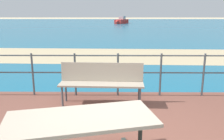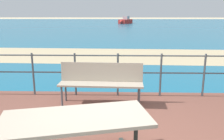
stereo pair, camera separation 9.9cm
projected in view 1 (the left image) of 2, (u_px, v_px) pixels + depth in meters
The scene contains 6 objects.
sea_water at pixel (115, 25), 42.11m from camera, with size 90.00×90.00×0.01m, color #196B8E.
beach_strip at pixel (116, 55), 11.09m from camera, with size 54.00×4.16×0.01m, color tan.
picnic_table at pixel (81, 132), 2.59m from camera, with size 1.92×1.81×0.77m.
park_bench at pixel (102, 79), 4.92m from camera, with size 1.76×0.49×0.86m.
railing_fence at pixel (118, 70), 5.37m from camera, with size 5.94×0.04×1.00m.
boat_near at pixel (121, 21), 46.77m from camera, with size 2.98×4.75×1.46m.
Camera 1 is at (-0.09, -2.85, 1.93)m, focal length 37.64 mm.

